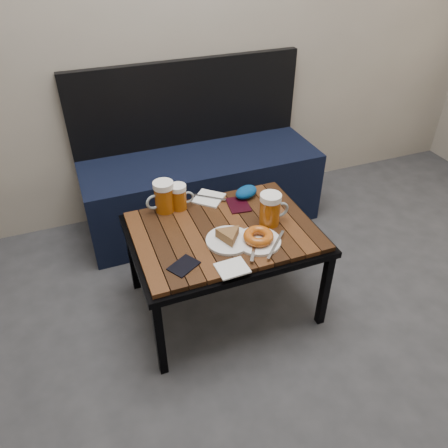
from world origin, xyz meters
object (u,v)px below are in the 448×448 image
object	(u,v)px
bench	(201,182)
plate_bagel	(258,238)
beer_mug_centre	(179,197)
plate_pie	(229,237)
knit_pouch	(246,192)
cafe_table	(224,237)
passport_burgundy	(238,205)
beer_mug_right	(271,209)
beer_mug_left	(164,197)
passport_navy	(184,266)

from	to	relation	value
bench	plate_bagel	world-z (taller)	bench
bench	beer_mug_centre	distance (m)	0.64
plate_pie	knit_pouch	xyz separation A→B (m)	(0.21, 0.30, 0.01)
cafe_table	plate_pie	size ratio (longest dim) A/B	4.21
bench	passport_burgundy	distance (m)	0.63
plate_pie	beer_mug_centre	bearing A→B (deg)	110.78
beer_mug_right	beer_mug_centre	bearing A→B (deg)	144.08
beer_mug_centre	beer_mug_right	size ratio (longest dim) A/B	0.82
cafe_table	beer_mug_left	distance (m)	0.34
passport_navy	passport_burgundy	world-z (taller)	same
passport_navy	passport_burgundy	xyz separation A→B (m)	(0.37, 0.33, 0.00)
plate_pie	passport_burgundy	world-z (taller)	plate_pie
cafe_table	beer_mug_right	size ratio (longest dim) A/B	5.47
bench	cafe_table	distance (m)	0.78
passport_burgundy	bench	bearing A→B (deg)	96.73
cafe_table	passport_navy	bearing A→B (deg)	-143.91
cafe_table	knit_pouch	bearing A→B (deg)	46.61
beer_mug_centre	plate_bagel	size ratio (longest dim) A/B	0.54
beer_mug_centre	passport_burgundy	bearing A→B (deg)	-14.68
bench	beer_mug_right	xyz separation A→B (m)	(0.07, -0.79, 0.28)
plate_bagel	knit_pouch	size ratio (longest dim) A/B	1.82
bench	cafe_table	xyz separation A→B (m)	(-0.14, -0.75, 0.16)
passport_navy	beer_mug_left	bearing A→B (deg)	144.45
plate_pie	passport_navy	bearing A→B (deg)	-159.78
cafe_table	passport_burgundy	xyz separation A→B (m)	(0.13, 0.15, 0.05)
bench	plate_pie	distance (m)	0.89
beer_mug_left	plate_pie	xyz separation A→B (m)	(0.20, -0.33, -0.05)
passport_burgundy	knit_pouch	distance (m)	0.09
bench	cafe_table	world-z (taller)	bench
plate_bagel	plate_pie	bearing A→B (deg)	155.96
beer_mug_right	knit_pouch	bearing A→B (deg)	94.30
passport_navy	plate_pie	bearing A→B (deg)	79.03
beer_mug_right	passport_burgundy	distance (m)	0.21
plate_bagel	knit_pouch	bearing A→B (deg)	74.71
knit_pouch	plate_bagel	bearing A→B (deg)	-105.29
bench	knit_pouch	xyz separation A→B (m)	(0.06, -0.54, 0.23)
bench	passport_navy	size ratio (longest dim) A/B	11.96
passport_burgundy	passport_navy	bearing A→B (deg)	-131.65
beer_mug_centre	plate_pie	xyz separation A→B (m)	(0.12, -0.33, -0.04)
beer_mug_left	beer_mug_right	xyz separation A→B (m)	(0.42, -0.27, 0.00)
beer_mug_right	plate_pie	size ratio (longest dim) A/B	0.77
bench	plate_pie	bearing A→B (deg)	-100.02
beer_mug_centre	passport_burgundy	world-z (taller)	beer_mug_centre
beer_mug_right	cafe_table	bearing A→B (deg)	172.92
bench	beer_mug_centre	size ratio (longest dim) A/B	11.13
beer_mug_right	beer_mug_left	bearing A→B (deg)	148.60
bench	passport_burgundy	xyz separation A→B (m)	(-0.00, -0.60, 0.20)
beer_mug_centre	knit_pouch	distance (m)	0.34
beer_mug_right	plate_bagel	size ratio (longest dim) A/B	0.66
beer_mug_right	knit_pouch	xyz separation A→B (m)	(-0.01, 0.24, -0.05)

